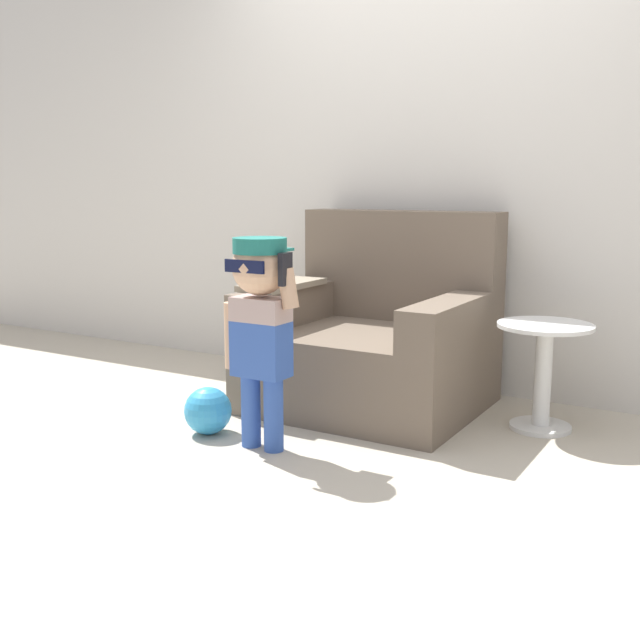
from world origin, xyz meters
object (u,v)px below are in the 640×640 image
(toy_ball, at_px, (208,411))
(person_child, at_px, (260,310))
(armchair, at_px, (375,339))
(side_table, at_px, (543,366))

(toy_ball, bearing_deg, person_child, -5.51)
(armchair, distance_m, toy_ball, 0.93)
(side_table, relative_size, toy_ball, 2.29)
(side_table, bearing_deg, armchair, -178.83)
(armchair, distance_m, person_child, 0.88)
(armchair, distance_m, side_table, 0.83)
(person_child, distance_m, toy_ball, 0.58)
(armchair, bearing_deg, toy_ball, -117.44)
(armchair, xyz_separation_m, toy_ball, (-0.42, -0.81, -0.22))
(person_child, bearing_deg, armchair, 82.77)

